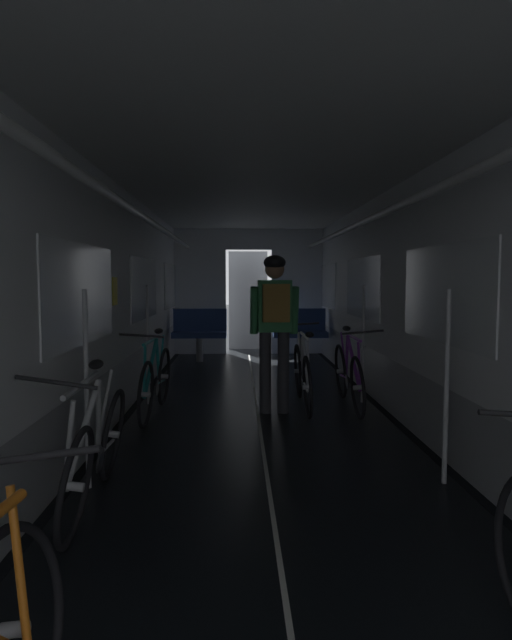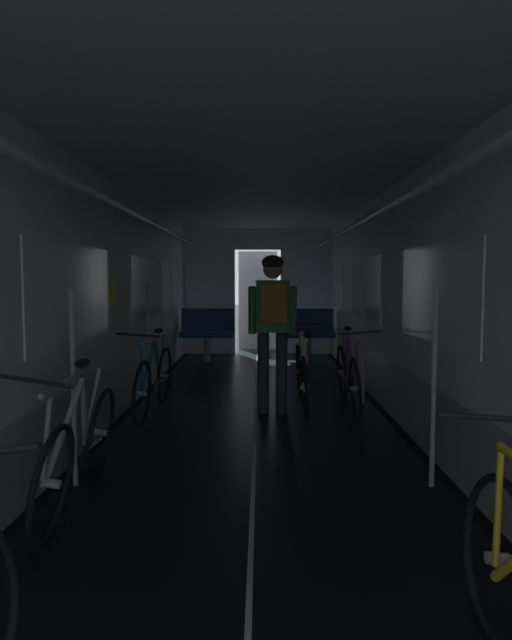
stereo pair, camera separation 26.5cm
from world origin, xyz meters
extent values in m
cube|color=black|center=(-1.41, 3.25, 0.00)|extent=(0.08, 11.50, 0.01)
cube|color=black|center=(1.41, 3.25, 0.00)|extent=(0.08, 11.50, 0.01)
cube|color=beige|center=(0.00, 3.25, 0.00)|extent=(0.03, 11.27, 0.00)
cube|color=#9EA0A5|center=(-1.51, 3.25, 0.30)|extent=(0.12, 11.50, 0.60)
cube|color=white|center=(-1.51, 3.25, 1.53)|extent=(0.12, 11.50, 1.85)
cube|color=white|center=(-1.45, 2.67, 1.35)|extent=(0.02, 1.90, 0.80)
cube|color=white|center=(-1.45, 5.55, 1.35)|extent=(0.02, 1.90, 0.80)
cube|color=white|center=(-1.45, 8.42, 1.35)|extent=(0.02, 1.90, 0.80)
cube|color=yellow|center=(-1.45, 3.81, 1.35)|extent=(0.01, 0.20, 0.28)
cylinder|color=white|center=(-1.17, 3.25, 2.10)|extent=(0.07, 11.04, 0.07)
cylinder|color=#B7BABF|center=(-1.27, 2.10, 0.70)|extent=(0.04, 0.04, 1.40)
cylinder|color=#B7BABF|center=(-1.27, 4.70, 0.70)|extent=(0.04, 0.04, 1.40)
cube|color=#9EA0A5|center=(1.51, 3.25, 0.30)|extent=(0.12, 11.50, 0.60)
cube|color=white|center=(1.51, 3.25, 1.53)|extent=(0.12, 11.50, 1.85)
cube|color=white|center=(1.45, 2.67, 1.35)|extent=(0.02, 1.90, 0.80)
cube|color=white|center=(1.45, 5.55, 1.35)|extent=(0.02, 1.90, 0.80)
cube|color=white|center=(1.45, 8.42, 1.35)|extent=(0.02, 1.90, 0.80)
cube|color=yellow|center=(1.45, 3.48, 1.35)|extent=(0.01, 0.20, 0.28)
cylinder|color=white|center=(1.17, 3.25, 2.10)|extent=(0.07, 11.04, 0.07)
cylinder|color=#B7BABF|center=(1.27, 2.10, 0.70)|extent=(0.04, 0.04, 1.40)
cylinder|color=#B7BABF|center=(1.27, 4.70, 0.70)|extent=(0.04, 0.04, 1.40)
cube|color=white|center=(-0.95, 9.06, 1.23)|extent=(1.00, 0.12, 2.45)
cube|color=white|center=(0.95, 9.06, 1.23)|extent=(1.00, 0.12, 2.45)
cube|color=white|center=(0.00, 9.06, 2.25)|extent=(0.90, 0.12, 0.40)
cube|color=#4C4F54|center=(0.00, 9.76, 1.03)|extent=(0.81, 0.04, 2.05)
cube|color=silver|center=(0.00, 3.25, 2.51)|extent=(3.14, 11.62, 0.12)
cylinder|color=gray|center=(-0.90, 8.00, 0.22)|extent=(0.12, 0.12, 0.44)
cube|color=#2D4784|center=(-0.90, 8.00, 0.49)|extent=(0.96, 0.44, 0.10)
cube|color=#2D4784|center=(-0.90, 8.19, 0.74)|extent=(0.96, 0.08, 0.40)
torus|color=gray|center=(-1.33, 8.22, 0.94)|extent=(0.14, 0.14, 0.02)
cylinder|color=gray|center=(0.90, 8.00, 0.22)|extent=(0.12, 0.12, 0.44)
cube|color=#2D4784|center=(0.90, 8.00, 0.49)|extent=(0.96, 0.44, 0.10)
cube|color=#2D4784|center=(0.90, 8.19, 0.74)|extent=(0.96, 0.08, 0.40)
torus|color=gray|center=(0.47, 8.22, 0.94)|extent=(0.14, 0.14, 0.02)
torus|color=black|center=(1.06, 4.95, 0.33)|extent=(0.10, 0.67, 0.67)
cylinder|color=#B2B2B7|center=(1.06, 4.95, 0.33)|extent=(0.09, 0.05, 0.06)
torus|color=black|center=(1.04, 3.93, 0.33)|extent=(0.10, 0.67, 0.67)
cylinder|color=#B2B2B7|center=(1.04, 3.93, 0.33)|extent=(0.09, 0.05, 0.06)
cylinder|color=purple|center=(1.06, 4.24, 0.55)|extent=(0.08, 0.54, 0.56)
cylinder|color=purple|center=(1.07, 4.65, 0.55)|extent=(0.08, 0.34, 0.55)
cylinder|color=purple|center=(1.09, 4.40, 0.82)|extent=(0.05, 0.82, 0.04)
cylinder|color=purple|center=(1.07, 4.88, 0.58)|extent=(0.06, 0.16, 0.49)
cylinder|color=purple|center=(1.05, 4.72, 0.31)|extent=(0.04, 0.45, 0.07)
cylinder|color=purple|center=(1.06, 3.96, 0.58)|extent=(0.07, 0.09, 0.49)
cylinder|color=black|center=(1.05, 4.50, 0.29)|extent=(0.03, 0.17, 0.17)
ellipsoid|color=black|center=(1.10, 4.83, 0.88)|extent=(0.10, 0.24, 0.07)
cylinder|color=black|center=(1.09, 3.94, 0.92)|extent=(0.44, 0.03, 0.06)
torus|color=black|center=(-1.08, 4.66, 0.33)|extent=(0.10, 0.67, 0.67)
cylinder|color=#B2B2B7|center=(-1.08, 4.66, 0.33)|extent=(0.09, 0.05, 0.06)
torus|color=black|center=(-1.12, 3.64, 0.33)|extent=(0.10, 0.67, 0.67)
cylinder|color=#B2B2B7|center=(-1.12, 3.64, 0.33)|extent=(0.09, 0.05, 0.06)
cylinder|color=teal|center=(-1.12, 3.96, 0.55)|extent=(0.09, 0.54, 0.56)
cylinder|color=teal|center=(-1.11, 4.37, 0.55)|extent=(0.06, 0.34, 0.55)
cylinder|color=teal|center=(-1.13, 4.12, 0.82)|extent=(0.07, 0.82, 0.04)
cylinder|color=teal|center=(-1.10, 4.59, 0.58)|extent=(0.06, 0.16, 0.49)
cylinder|color=teal|center=(-1.09, 4.44, 0.31)|extent=(0.04, 0.45, 0.07)
cylinder|color=teal|center=(-1.14, 3.68, 0.58)|extent=(0.06, 0.09, 0.49)
cylinder|color=black|center=(-1.10, 4.21, 0.29)|extent=(0.03, 0.17, 0.17)
ellipsoid|color=black|center=(-1.12, 4.55, 0.88)|extent=(0.10, 0.24, 0.07)
cylinder|color=black|center=(-1.16, 3.66, 0.92)|extent=(0.44, 0.04, 0.05)
torus|color=black|center=(-1.14, 2.28, 0.33)|extent=(0.16, 0.67, 0.67)
cylinder|color=#B2B2B7|center=(-1.14, 2.28, 0.33)|extent=(0.10, 0.05, 0.06)
torus|color=black|center=(-1.11, 1.26, 0.33)|extent=(0.16, 0.67, 0.67)
cylinder|color=#B2B2B7|center=(-1.11, 1.26, 0.33)|extent=(0.10, 0.05, 0.06)
cylinder|color=#ADAFB5|center=(-1.15, 1.57, 0.55)|extent=(0.11, 0.54, 0.56)
cylinder|color=#ADAFB5|center=(-1.16, 1.98, 0.55)|extent=(0.13, 0.34, 0.55)
cylinder|color=#ADAFB5|center=(-1.20, 1.73, 0.81)|extent=(0.06, 0.82, 0.04)
cylinder|color=#ADAFB5|center=(-1.17, 2.21, 0.57)|extent=(0.10, 0.17, 0.49)
cylinder|color=#ADAFB5|center=(-1.13, 2.06, 0.31)|extent=(0.05, 0.45, 0.07)
cylinder|color=#ADAFB5|center=(-1.15, 1.29, 0.57)|extent=(0.10, 0.09, 0.49)
cylinder|color=black|center=(-1.12, 1.83, 0.29)|extent=(0.04, 0.17, 0.17)
ellipsoid|color=black|center=(-1.22, 2.16, 0.87)|extent=(0.10, 0.24, 0.07)
cylinder|color=black|center=(-1.20, 1.27, 0.91)|extent=(0.44, 0.04, 0.09)
torus|color=black|center=(-0.94, 0.03, 0.33)|extent=(0.20, 0.68, 0.67)
cylinder|color=#B2B2B7|center=(-0.94, 0.03, 0.33)|extent=(0.10, 0.06, 0.06)
cylinder|color=orange|center=(-0.91, 0.00, 0.57)|extent=(0.10, 0.10, 0.49)
cylinder|color=black|center=(-0.86, 0.01, 0.91)|extent=(0.44, 0.07, 0.09)
cylinder|color=#2D2D33|center=(0.08, 4.22, 0.45)|extent=(0.13, 0.13, 0.90)
cylinder|color=#2D2D33|center=(0.28, 4.23, 0.45)|extent=(0.13, 0.13, 0.90)
cube|color=#337F47|center=(0.18, 4.22, 1.18)|extent=(0.36, 0.23, 0.56)
cylinder|color=#337F47|center=(-0.04, 4.24, 1.13)|extent=(0.09, 0.20, 0.53)
cylinder|color=#337F47|center=(0.40, 4.25, 1.13)|extent=(0.09, 0.20, 0.53)
sphere|color=#9E7051|center=(0.18, 4.22, 1.58)|extent=(0.21, 0.21, 0.21)
ellipsoid|color=black|center=(0.18, 4.22, 1.65)|extent=(0.25, 0.29, 0.16)
cube|color=olive|center=(0.19, 4.05, 1.22)|extent=(0.28, 0.17, 0.40)
torus|color=black|center=(0.52, 3.96, 0.33)|extent=(0.08, 0.67, 0.67)
cylinder|color=#B2B2B7|center=(0.52, 3.96, 0.33)|extent=(0.09, 0.05, 0.06)
torus|color=black|center=(0.53, 4.98, 0.33)|extent=(0.08, 0.67, 0.67)
cylinder|color=#B2B2B7|center=(0.53, 4.98, 0.33)|extent=(0.09, 0.05, 0.06)
cylinder|color=silver|center=(0.54, 4.67, 0.55)|extent=(0.08, 0.54, 0.56)
cylinder|color=silver|center=(0.53, 4.26, 0.55)|extent=(0.06, 0.34, 0.55)
cylinder|color=silver|center=(0.55, 4.51, 0.82)|extent=(0.05, 0.82, 0.04)
cylinder|color=silver|center=(0.53, 4.03, 0.58)|extent=(0.05, 0.16, 0.49)
cylinder|color=silver|center=(0.52, 4.19, 0.31)|extent=(0.03, 0.45, 0.07)
cylinder|color=silver|center=(0.54, 4.95, 0.58)|extent=(0.06, 0.09, 0.49)
cylinder|color=black|center=(0.52, 4.41, 0.29)|extent=(0.02, 0.17, 0.17)
ellipsoid|color=black|center=(0.55, 4.08, 0.88)|extent=(0.10, 0.24, 0.07)
cylinder|color=black|center=(0.56, 4.97, 0.92)|extent=(0.44, 0.03, 0.05)
camera|label=1|loc=(-0.22, -1.69, 1.47)|focal=30.62mm
camera|label=2|loc=(0.05, -1.69, 1.47)|focal=30.62mm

